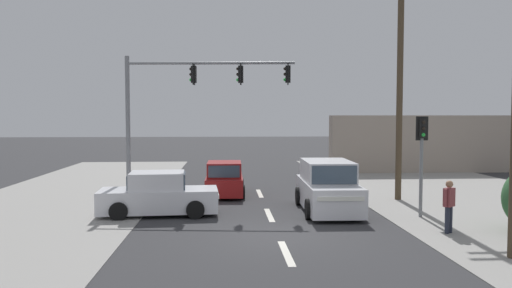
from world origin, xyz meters
TOP-DOWN VIEW (x-y plane):
  - ground_plane at (0.00, 0.00)m, footprint 140.00×140.00m
  - lane_dash_near at (0.00, -2.00)m, footprint 0.20×2.40m
  - lane_dash_mid at (0.00, 3.00)m, footprint 0.20×2.40m
  - lane_dash_far at (0.00, 8.00)m, footprint 0.20×2.40m
  - kerb_left_verge at (-8.50, 4.00)m, footprint 8.00×40.00m
  - utility_pole_midground_right at (5.75, 5.87)m, footprint 1.80×0.26m
  - traffic_signal_mast at (-3.18, 5.69)m, footprint 6.86×0.94m
  - pedestal_signal_right_kerb at (5.28, 2.23)m, footprint 0.44×0.29m
  - shopfront_wall_far at (11.00, 16.00)m, footprint 12.00×1.00m
  - suv_receding_far at (2.25, 3.56)m, footprint 2.14×4.58m
  - hatchback_oncoming_mid at (-1.62, 7.57)m, footprint 1.81×3.66m
  - sedan_kerbside_parked at (-3.99, 3.27)m, footprint 4.33×2.08m
  - pedestrian_at_kerb at (5.17, -0.20)m, footprint 0.46×0.40m

SIDE VIEW (x-z plane):
  - ground_plane at x=0.00m, z-range 0.00..0.00m
  - lane_dash_near at x=0.00m, z-range 0.00..0.01m
  - lane_dash_mid at x=0.00m, z-range 0.00..0.01m
  - lane_dash_far at x=0.00m, z-range 0.00..0.01m
  - kerb_left_verge at x=-8.50m, z-range 0.00..0.02m
  - hatchback_oncoming_mid at x=-1.62m, z-range -0.06..1.47m
  - sedan_kerbside_parked at x=-3.99m, z-range -0.08..1.48m
  - suv_receding_far at x=2.25m, z-range -0.06..1.83m
  - pedestrian_at_kerb at x=5.17m, z-range 0.11..1.74m
  - shopfront_wall_far at x=11.00m, z-range 0.00..3.60m
  - pedestal_signal_right_kerb at x=5.28m, z-range 0.64..4.20m
  - traffic_signal_mast at x=-3.18m, z-range 1.35..7.35m
  - utility_pole_midground_right at x=5.75m, z-range 0.25..10.96m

